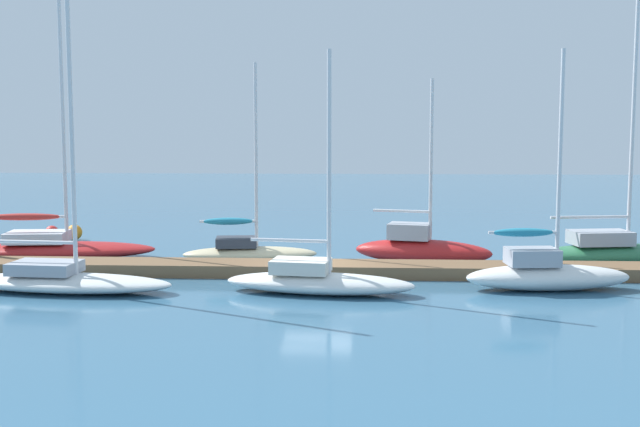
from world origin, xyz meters
name	(u,v)px	position (x,y,z in m)	size (l,w,h in m)	color
ground_plane	(317,275)	(0.00, 0.00, 0.00)	(120.00, 120.00, 0.00)	#386684
dock_pier	(317,269)	(0.00, 0.00, 0.22)	(25.08, 1.81, 0.45)	brown
sailboat_0	(55,246)	(-10.78, 3.05, 0.50)	(8.03, 3.22, 10.49)	#B21E1E
sailboat_1	(64,278)	(-8.01, -3.29, 0.45)	(7.18, 2.60, 9.95)	white
sailboat_2	(248,249)	(-2.89, 2.73, 0.48)	(5.42, 2.20, 7.75)	beige
sailboat_3	(317,279)	(0.18, -3.12, 0.45)	(6.29, 2.64, 7.69)	white
sailboat_4	(421,248)	(3.91, 2.61, 0.61)	(5.54, 2.75, 7.11)	#B21E1E
sailboat_5	(546,272)	(7.57, -2.23, 0.59)	(5.50, 2.16, 7.76)	white
sailboat_6	(616,251)	(11.36, 2.66, 0.56)	(7.60, 3.06, 10.10)	#2D7047
mooring_buoy_orange	(74,232)	(-11.84, 8.18, 0.36)	(0.72, 0.72, 0.72)	orange
mooring_buoy_red	(52,232)	(-13.02, 8.47, 0.32)	(0.63, 0.63, 0.63)	red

